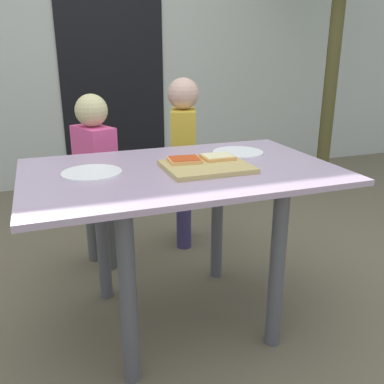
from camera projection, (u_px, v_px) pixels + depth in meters
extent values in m
plane|color=brown|center=(182.00, 317.00, 1.93)|extent=(16.00, 16.00, 0.00)
cube|color=#ADB2A8|center=(93.00, 31.00, 3.58)|extent=(8.00, 0.20, 2.62)
cube|color=black|center=(113.00, 69.00, 3.63)|extent=(0.90, 0.02, 2.00)
cube|color=#A68EA7|center=(181.00, 171.00, 1.70)|extent=(1.25, 0.79, 0.02)
cylinder|color=#4C4C51|center=(128.00, 299.00, 1.46)|extent=(0.06, 0.06, 0.68)
cylinder|color=#4C4C51|center=(277.00, 270.00, 1.65)|extent=(0.06, 0.06, 0.68)
cylinder|color=#4C4C51|center=(102.00, 233.00, 1.98)|extent=(0.06, 0.06, 0.68)
cylinder|color=#4C4C51|center=(217.00, 217.00, 2.18)|extent=(0.06, 0.06, 0.68)
cube|color=tan|center=(207.00, 167.00, 1.69)|extent=(0.34, 0.27, 0.02)
cube|color=#E6A35A|center=(184.00, 160.00, 1.72)|extent=(0.14, 0.12, 0.01)
cube|color=#C73F15|center=(184.00, 158.00, 1.72)|extent=(0.13, 0.11, 0.00)
cube|color=#E6A35A|center=(217.00, 157.00, 1.77)|extent=(0.13, 0.11, 0.01)
cube|color=beige|center=(217.00, 155.00, 1.77)|extent=(0.12, 0.10, 0.00)
cylinder|color=white|center=(238.00, 152.00, 1.94)|extent=(0.23, 0.23, 0.01)
cylinder|color=white|center=(92.00, 173.00, 1.62)|extent=(0.23, 0.23, 0.01)
cylinder|color=#474947|center=(94.00, 225.00, 2.40)|extent=(0.09, 0.09, 0.43)
cylinder|color=#474947|center=(107.00, 232.00, 2.30)|extent=(0.09, 0.09, 0.43)
cube|color=#E54C8C|center=(95.00, 160.00, 2.22)|extent=(0.22, 0.27, 0.36)
sphere|color=#C6BC81|center=(91.00, 110.00, 2.14)|extent=(0.17, 0.17, 0.17)
cylinder|color=#342E56|center=(184.00, 206.00, 2.68)|extent=(0.09, 0.09, 0.43)
cylinder|color=#342E56|center=(184.00, 214.00, 2.55)|extent=(0.09, 0.09, 0.43)
cube|color=gold|center=(184.00, 144.00, 2.48)|extent=(0.21, 0.27, 0.41)
sphere|color=tan|center=(183.00, 94.00, 2.38)|extent=(0.18, 0.18, 0.18)
cylinder|color=#4C4724|center=(330.00, 86.00, 3.50)|extent=(0.11, 0.11, 1.75)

